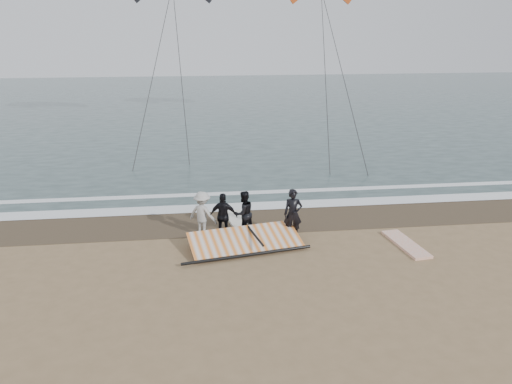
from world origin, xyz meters
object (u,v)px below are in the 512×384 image
at_px(man_main, 293,214).
at_px(sail_rig, 243,241).
at_px(board_cream, 241,224).
at_px(board_white, 406,244).

relative_size(man_main, sail_rig, 0.42).
relative_size(board_cream, sail_rig, 0.63).
height_order(board_white, sail_rig, sail_rig).
height_order(man_main, board_cream, man_main).
distance_m(board_cream, sail_rig, 1.79).
relative_size(board_white, sail_rig, 0.54).
bearing_deg(board_white, board_cream, 148.42).
bearing_deg(sail_rig, board_cream, 87.05).
xyz_separation_m(man_main, board_cream, (-1.66, 1.28, -0.81)).
distance_m(man_main, board_white, 3.85).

